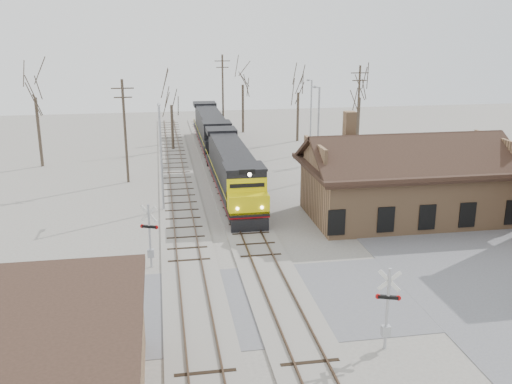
% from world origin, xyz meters
% --- Properties ---
extents(ground, '(140.00, 140.00, 0.00)m').
position_xyz_m(ground, '(0.00, 0.00, 0.00)').
color(ground, gray).
rests_on(ground, ground).
extents(road, '(60.00, 9.00, 0.03)m').
position_xyz_m(road, '(0.00, 0.00, 0.01)').
color(road, '#5B5B60').
rests_on(road, ground).
extents(track_main, '(3.40, 90.00, 0.24)m').
position_xyz_m(track_main, '(0.00, 15.00, 0.07)').
color(track_main, gray).
rests_on(track_main, ground).
extents(track_siding, '(3.40, 90.00, 0.24)m').
position_xyz_m(track_siding, '(-4.50, 15.00, 0.07)').
color(track_siding, gray).
rests_on(track_siding, ground).
extents(depot, '(15.20, 9.31, 7.90)m').
position_xyz_m(depot, '(11.99, 12.00, 2.41)').
color(depot, '#A07752').
rests_on(depot, ground).
extents(locomotive_lead, '(2.90, 19.40, 4.31)m').
position_xyz_m(locomotive_lead, '(0.00, 19.47, 2.26)').
color(locomotive_lead, black).
rests_on(locomotive_lead, ground).
extents(locomotive_trailing, '(2.90, 19.40, 4.08)m').
position_xyz_m(locomotive_trailing, '(0.00, 39.15, 2.26)').
color(locomotive_trailing, black).
rests_on(locomotive_trailing, ground).
extents(crossbuck_near, '(1.08, 0.45, 3.91)m').
position_xyz_m(crossbuck_near, '(3.66, -5.29, 1.85)').
color(crossbuck_near, '#A5A8AD').
rests_on(crossbuck_near, ground).
extents(crossbuck_far, '(1.08, 0.51, 3.98)m').
position_xyz_m(crossbuck_far, '(-6.79, 5.61, 1.87)').
color(crossbuck_far, '#A5A8AD').
rests_on(crossbuck_far, ground).
extents(streetlight_a, '(0.25, 2.04, 8.29)m').
position_xyz_m(streetlight_a, '(-5.90, 16.73, 4.68)').
color(streetlight_a, '#A5A8AD').
rests_on(streetlight_a, ground).
extents(streetlight_b, '(0.25, 2.04, 8.66)m').
position_xyz_m(streetlight_b, '(8.48, 23.65, 4.86)').
color(streetlight_b, '#A5A8AD').
rests_on(streetlight_b, ground).
extents(streetlight_c, '(0.25, 2.04, 8.22)m').
position_xyz_m(streetlight_c, '(10.84, 35.07, 4.64)').
color(streetlight_c, '#A5A8AD').
rests_on(streetlight_c, ground).
extents(utility_pole_a, '(2.00, 0.24, 9.43)m').
position_xyz_m(utility_pole_a, '(-9.02, 25.60, 4.94)').
color(utility_pole_a, '#382D23').
rests_on(utility_pole_a, ground).
extents(utility_pole_b, '(2.00, 0.24, 10.41)m').
position_xyz_m(utility_pole_b, '(2.34, 47.24, 5.43)').
color(utility_pole_b, '#382D23').
rests_on(utility_pole_b, ground).
extents(utility_pole_c, '(2.00, 0.24, 9.86)m').
position_xyz_m(utility_pole_c, '(15.63, 32.95, 5.16)').
color(utility_pole_c, '#382D23').
rests_on(utility_pole_c, ground).
extents(tree_a, '(4.71, 4.71, 11.55)m').
position_xyz_m(tree_a, '(-18.05, 33.43, 8.23)').
color(tree_a, '#382D23').
rests_on(tree_a, ground).
extents(tree_b, '(3.48, 3.48, 8.53)m').
position_xyz_m(tree_b, '(-4.48, 39.27, 6.06)').
color(tree_b, '#382D23').
rests_on(tree_b, ground).
extents(tree_c, '(4.26, 4.26, 10.43)m').
position_xyz_m(tree_c, '(5.23, 49.08, 7.43)').
color(tree_c, '#382D23').
rests_on(tree_c, ground).
extents(tree_d, '(4.02, 4.02, 9.86)m').
position_xyz_m(tree_d, '(11.08, 41.99, 7.01)').
color(tree_d, '#382D23').
rests_on(tree_d, ground).
extents(tree_e, '(3.86, 3.86, 9.46)m').
position_xyz_m(tree_e, '(17.50, 37.82, 6.73)').
color(tree_e, '#382D23').
rests_on(tree_e, ground).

